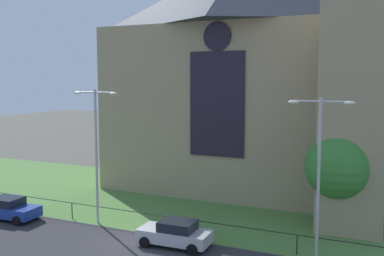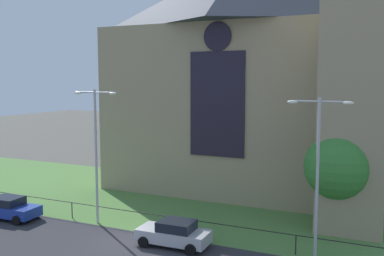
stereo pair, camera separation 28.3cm
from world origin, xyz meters
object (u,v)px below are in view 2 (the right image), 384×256
at_px(church_building, 249,71).
at_px(streetlamp_far, 318,158).
at_px(tree_right_near, 338,167).
at_px(streetlamp_near, 96,140).
at_px(parked_car_blue, 9,208).
at_px(parked_car_silver, 174,233).

relative_size(church_building, streetlamp_far, 3.01).
xyz_separation_m(tree_right_near, streetlamp_near, (-14.76, -4.74, 1.44)).
relative_size(tree_right_near, parked_car_blue, 1.48).
bearing_deg(streetlamp_far, streetlamp_near, 180.00).
xyz_separation_m(tree_right_near, parked_car_silver, (-8.21, -6.27, -3.44)).
bearing_deg(streetlamp_far, tree_right_near, 83.91).
bearing_deg(church_building, streetlamp_near, -115.30).
xyz_separation_m(church_building, tree_right_near, (8.51, -8.49, -6.09)).
bearing_deg(parked_car_silver, streetlamp_far, -170.48).
bearing_deg(parked_car_silver, church_building, -90.58).
bearing_deg(streetlamp_far, church_building, 121.15).
bearing_deg(parked_car_silver, tree_right_near, -144.35).
xyz_separation_m(streetlamp_far, parked_car_silver, (-7.70, -1.53, -4.72)).
distance_m(streetlamp_near, parked_car_blue, 8.03).
xyz_separation_m(streetlamp_near, parked_car_blue, (-6.11, -1.79, -4.88)).
xyz_separation_m(church_building, streetlamp_near, (-6.26, -13.24, -4.65)).
bearing_deg(church_building, streetlamp_far, -58.85).
xyz_separation_m(tree_right_near, streetlamp_far, (-0.51, -4.74, 1.28)).
distance_m(streetlamp_far, parked_car_silver, 9.16).
bearing_deg(parked_car_blue, church_building, 48.41).
bearing_deg(streetlamp_far, parked_car_silver, -168.76).
bearing_deg(parked_car_blue, parked_car_silver, -0.95).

